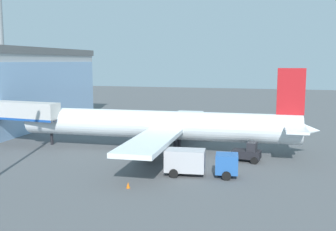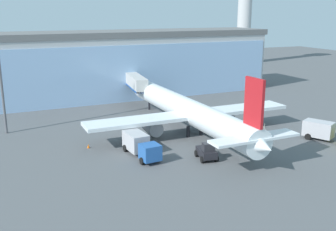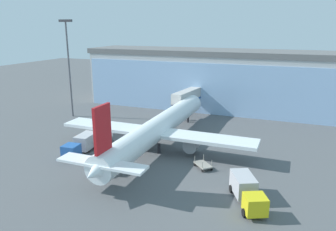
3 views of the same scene
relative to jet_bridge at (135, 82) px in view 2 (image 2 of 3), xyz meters
name	(u,v)px [view 2 (image 2 of 3)]	position (x,y,z in m)	size (l,w,h in m)	color
ground	(207,140)	(2.62, -24.73, -4.62)	(240.00, 240.00, 0.00)	#545659
terminal_building	(132,63)	(2.63, 10.11, 2.29)	(62.32, 15.75, 13.82)	#B3B3B3
jet_bridge	(135,82)	(0.00, 0.00, 0.00)	(3.48, 12.89, 6.01)	beige
control_tower	(245,1)	(55.04, 46.70, 16.47)	(8.05, 8.05, 36.66)	#BCBCBC
airplane	(188,111)	(1.85, -20.13, -1.29)	(31.99, 39.58, 10.70)	white
catering_truck	(140,145)	(-8.06, -26.90, -3.16)	(3.12, 7.49, 2.65)	#2659A5
fuel_truck	(328,131)	(18.21, -31.60, -3.16)	(5.33, 7.49, 2.65)	yellow
baggage_cart	(256,130)	(10.97, -24.74, -4.12)	(3.14, 3.08, 1.50)	#9E998C
pushback_tug	(207,152)	(-0.89, -31.27, -3.65)	(2.56, 3.43, 2.30)	black
safety_cone_nose	(200,147)	(0.04, -27.63, -4.35)	(0.36, 0.36, 0.55)	orange
safety_cone_wingtip	(88,146)	(-13.57, -21.46, -4.35)	(0.36, 0.36, 0.55)	orange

